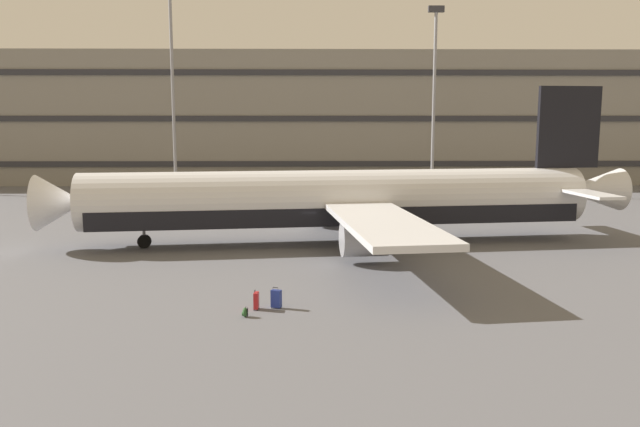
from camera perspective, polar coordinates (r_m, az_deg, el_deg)
name	(u,v)px	position (r m, az deg, el deg)	size (l,w,h in m)	color
ground_plane	(298,246)	(43.47, -1.97, -2.90)	(600.00, 600.00, 0.00)	#5B5B60
terminal_structure	(304,119)	(90.39, -1.40, 8.48)	(150.03, 17.42, 17.22)	gray
airliner	(344,201)	(44.06, 2.16, 1.16)	(40.89, 33.14, 10.85)	silver
light_mast_left	(172,74)	(76.02, -13.06, 12.04)	(1.80, 0.50, 23.77)	gray
light_mast_center_left	(434,86)	(75.64, 10.18, 11.13)	(1.80, 0.50, 21.17)	gray
suitcase_upright	(256,300)	(29.23, -5.71, -7.74)	(0.24, 0.44, 0.89)	#B21E23
suitcase_orange	(276,299)	(29.33, -3.93, -7.59)	(0.52, 0.42, 1.00)	navy
backpack_teal	(245,312)	(28.26, -6.73, -8.77)	(0.27, 0.35, 0.48)	#264C26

